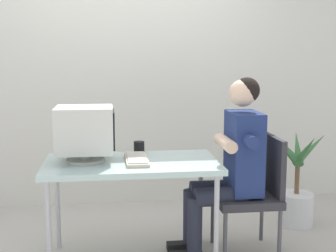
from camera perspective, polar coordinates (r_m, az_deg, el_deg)
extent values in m
cube|color=silver|center=(4.69, -1.71, 8.83)|extent=(8.00, 0.10, 3.00)
cylinder|color=#B7B7BC|center=(3.24, -14.29, -12.35)|extent=(0.04, 0.04, 0.70)
cylinder|color=#B7B7BC|center=(3.29, 5.90, -11.75)|extent=(0.04, 0.04, 0.70)
cylinder|color=#B7B7BC|center=(3.76, -13.25, -9.26)|extent=(0.04, 0.04, 0.70)
cylinder|color=#B7B7BC|center=(3.81, 3.97, -8.81)|extent=(0.04, 0.04, 0.70)
cube|color=silver|center=(3.37, -4.44, -4.63)|extent=(1.24, 0.68, 0.04)
cylinder|color=silver|center=(3.40, -10.00, -4.09)|extent=(0.27, 0.27, 0.02)
cylinder|color=silver|center=(3.39, -10.02, -3.51)|extent=(0.06, 0.06, 0.05)
cube|color=silver|center=(3.36, -10.10, -0.40)|extent=(0.40, 0.35, 0.32)
cube|color=black|center=(3.35, -6.61, -0.33)|extent=(0.01, 0.30, 0.26)
cube|color=beige|center=(3.37, -3.84, -4.08)|extent=(0.16, 0.42, 0.02)
cube|color=beige|center=(3.36, -3.85, -3.81)|extent=(0.14, 0.38, 0.01)
cylinder|color=#4C4C51|center=(3.46, 6.94, -13.43)|extent=(0.03, 0.03, 0.40)
cylinder|color=#4C4C51|center=(3.57, 13.40, -12.85)|extent=(0.03, 0.03, 0.40)
cylinder|color=#4C4C51|center=(3.82, 5.44, -11.16)|extent=(0.03, 0.03, 0.40)
cylinder|color=#4C4C51|center=(3.93, 11.30, -10.74)|extent=(0.03, 0.03, 0.40)
cube|color=#2D2D33|center=(3.61, 9.36, -8.63)|extent=(0.46, 0.46, 0.06)
cube|color=#2D2D33|center=(3.61, 12.70, -4.67)|extent=(0.04, 0.42, 0.43)
cube|color=navy|center=(3.52, 9.20, -3.19)|extent=(0.22, 0.36, 0.60)
sphere|color=beige|center=(3.45, 9.06, 3.98)|extent=(0.20, 0.20, 0.20)
sphere|color=black|center=(3.45, 9.55, 4.31)|extent=(0.19, 0.19, 0.19)
cylinder|color=#262838|center=(3.46, 6.42, -8.49)|extent=(0.38, 0.14, 0.14)
cylinder|color=#262838|center=(3.63, 5.75, -7.65)|extent=(0.38, 0.14, 0.14)
cylinder|color=#262838|center=(3.50, 3.24, -12.36)|extent=(0.11, 0.11, 0.48)
cylinder|color=#262838|center=(3.67, 2.72, -11.35)|extent=(0.11, 0.11, 0.48)
cube|color=black|center=(3.74, 1.76, -14.38)|extent=(0.24, 0.09, 0.06)
cylinder|color=navy|center=(3.29, 9.94, -1.82)|extent=(0.09, 0.14, 0.09)
cylinder|color=navy|center=(3.69, 8.03, -0.62)|extent=(0.09, 0.14, 0.09)
cylinder|color=beige|center=(3.47, 7.01, -2.05)|extent=(0.09, 0.36, 0.09)
cylinder|color=silver|center=(4.36, 15.25, -9.68)|extent=(0.30, 0.30, 0.28)
cylinder|color=brown|center=(4.28, 15.41, -6.02)|extent=(0.04, 0.04, 0.29)
cone|color=#3A6D3B|center=(4.26, 16.84, -2.73)|extent=(0.31, 0.09, 0.31)
cone|color=#3A6D3B|center=(4.32, 15.44, -2.55)|extent=(0.16, 0.31, 0.32)
cone|color=#3A6D3B|center=(4.24, 14.16, -2.69)|extent=(0.29, 0.23, 0.33)
cone|color=#3A6D3B|center=(4.13, 14.46, -3.30)|extent=(0.33, 0.23, 0.29)
cone|color=#3A6D3B|center=(4.14, 16.35, -2.92)|extent=(0.14, 0.29, 0.34)
cylinder|color=black|center=(3.59, -3.53, -2.66)|extent=(0.08, 0.08, 0.10)
torus|color=black|center=(3.63, -3.58, -2.51)|extent=(0.07, 0.01, 0.07)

